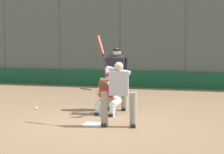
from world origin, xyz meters
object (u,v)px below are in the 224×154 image
at_px(batter_at_plate, 118,92).
at_px(fielding_glove_on_dirt, 110,87).
at_px(umpire_home, 117,77).
at_px(catcher_behind_plate, 108,91).
at_px(spare_bat_near_backstop, 84,88).
at_px(baseball_loose, 36,108).

distance_m(batter_at_plate, fielding_glove_on_dirt, 7.87).
relative_size(umpire_home, fielding_glove_on_dirt, 5.86).
xyz_separation_m(batter_at_plate, fielding_glove_on_dirt, (2.33, -7.48, -0.76)).
bearing_deg(catcher_behind_plate, umpire_home, -85.88).
bearing_deg(catcher_behind_plate, batter_at_plate, 124.17).
distance_m(batter_at_plate, umpire_home, 2.19).
height_order(batter_at_plate, catcher_behind_plate, batter_at_plate).
xyz_separation_m(batter_at_plate, umpire_home, (0.59, -2.11, 0.15)).
height_order(umpire_home, spare_bat_near_backstop, umpire_home).
height_order(catcher_behind_plate, fielding_glove_on_dirt, catcher_behind_plate).
bearing_deg(baseball_loose, umpire_home, -167.36).
distance_m(catcher_behind_plate, umpire_home, 0.81).
distance_m(spare_bat_near_backstop, baseball_loose, 5.18).
bearing_deg(umpire_home, fielding_glove_on_dirt, -69.08).
bearing_deg(umpire_home, spare_bat_near_backstop, -56.97).
relative_size(umpire_home, baseball_loose, 24.20).
bearing_deg(umpire_home, batter_at_plate, 108.58).
bearing_deg(catcher_behind_plate, baseball_loose, 3.18).
relative_size(umpire_home, spare_bat_near_backstop, 2.59).
relative_size(catcher_behind_plate, umpire_home, 0.68).
xyz_separation_m(umpire_home, fielding_glove_on_dirt, (1.74, -5.38, -0.91)).
xyz_separation_m(batter_at_plate, catcher_behind_plate, (0.65, -1.37, -0.18)).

